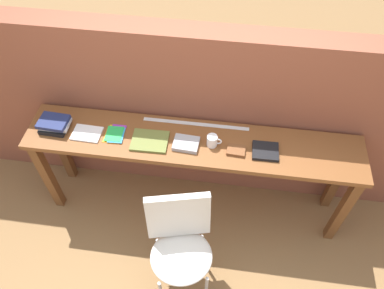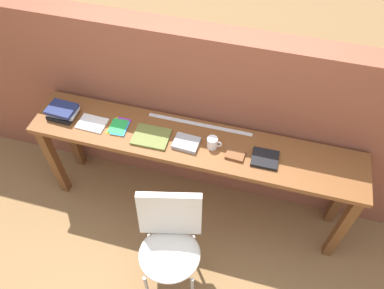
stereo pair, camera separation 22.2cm
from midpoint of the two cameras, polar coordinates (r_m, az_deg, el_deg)
ground_plane at (r=3.32m, az=-2.56°, el=-13.38°), size 40.00×40.00×0.00m
brick_wall_back at (r=3.02m, az=-1.10°, el=4.32°), size 6.00×0.20×1.59m
sideboard at (r=2.84m, az=-2.09°, el=-1.38°), size 2.50×0.44×0.88m
chair_white_moulded at (r=2.70m, az=-4.22°, el=-14.83°), size 0.53×0.54×0.89m
book_stack_leftmost at (r=3.01m, az=-22.26°, el=2.76°), size 0.23×0.18×0.08m
magazine_cycling at (r=2.91m, az=-17.83°, el=1.51°), size 0.22×0.16×0.01m
pamphlet_pile_colourful at (r=2.85m, az=-13.86°, el=1.42°), size 0.15×0.18×0.01m
book_open_centre at (r=2.75m, az=-8.75°, el=0.43°), size 0.27×0.21×0.02m
book_grey_hardcover at (r=2.70m, az=-3.26°, el=0.01°), size 0.19×0.16×0.03m
mug at (r=2.68m, az=0.78°, el=0.45°), size 0.11×0.08×0.09m
leather_journal_brown at (r=2.67m, az=4.38°, el=-1.00°), size 0.14×0.11×0.02m
book_repair_rightmost at (r=2.69m, az=8.82°, el=-1.11°), size 0.19×0.17×0.03m
ruler_metal_back_edge at (r=2.84m, az=-1.59°, el=3.05°), size 0.81×0.03×0.00m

